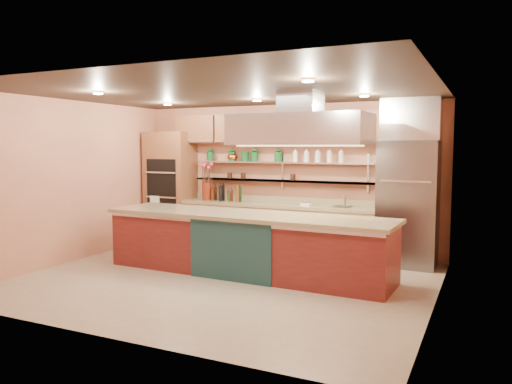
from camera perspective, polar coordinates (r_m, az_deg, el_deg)
The scene contains 21 objects.
floor at distance 7.63m, azimuth -3.78°, elevation -10.10°, with size 6.00×5.00×0.02m, color tan.
ceiling at distance 7.40m, azimuth -3.92°, elevation 11.39°, with size 6.00×5.00×0.02m, color black.
wall_back at distance 9.64m, azimuth 3.39°, elevation 1.62°, with size 6.00×0.04×2.80m, color tan.
wall_front at distance 5.35m, azimuth -16.98°, elevation -1.50°, with size 6.00×0.04×2.80m, color tan.
wall_left at distance 9.21m, azimuth -20.38°, elevation 1.14°, with size 0.04×5.00×2.80m, color tan.
wall_right at distance 6.48m, azimuth 20.02°, elevation -0.44°, with size 0.04×5.00×2.80m, color tan.
oven_stack at distance 10.54m, azimuth -9.73°, elevation 0.51°, with size 0.95×0.64×2.30m, color brown.
refrigerator at distance 8.71m, azimuth 16.98°, elevation -1.29°, with size 0.95×0.72×2.10m, color slate.
back_counter at distance 9.48m, azimuth 2.41°, elevation -4.12°, with size 3.84×0.64×0.93m, color tan.
wall_shelf_lower at distance 9.54m, azimuth 2.82°, elevation 1.29°, with size 3.60×0.26×0.03m, color silver.
wall_shelf_upper at distance 9.52m, azimuth 2.83°, elevation 3.39°, with size 3.60×0.26×0.03m, color silver.
upper_cabinets at distance 9.46m, azimuth 3.02°, elevation 7.32°, with size 4.60×0.36×0.55m, color brown.
range_hood at distance 7.38m, azimuth 5.11°, elevation 7.11°, with size 2.00×1.00×0.45m, color silver.
ceiling_downlights at distance 7.57m, azimuth -3.16°, elevation 11.03°, with size 4.00×2.80×0.02m, color #FFE5A5.
island at distance 7.89m, azimuth -1.18°, elevation -5.92°, with size 4.60×1.00×0.96m, color maroon.
flower_vase at distance 10.03m, azimuth -5.61°, elevation 0.06°, with size 0.20×0.20×0.35m, color maroon.
oil_bottle_cluster at distance 9.87m, azimuth -3.93°, elevation -0.23°, with size 0.86×0.25×0.28m, color black.
kitchen_scale at distance 9.15m, azimuth 5.74°, elevation -1.23°, with size 0.17×0.13×0.10m, color white.
bar_faucet at distance 9.04m, azimuth 10.17°, elevation -1.05°, with size 0.03×0.03×0.20m, color silver.
copper_kettle at distance 9.95m, azimuth -2.65°, elevation 4.02°, with size 0.20×0.20×0.16m, color orange.
green_canister at distance 9.83m, azimuth -1.25°, elevation 4.08°, with size 0.15×0.15×0.18m, color #0F481F.
Camera 1 is at (3.58, -6.43, 2.01)m, focal length 35.00 mm.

